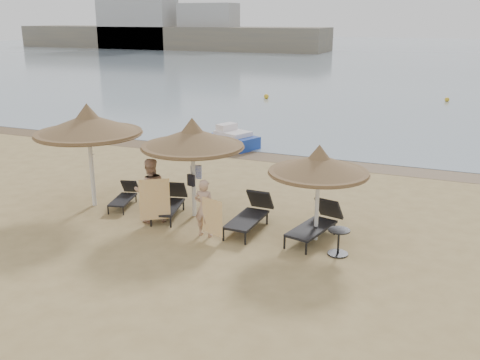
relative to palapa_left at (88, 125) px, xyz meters
The scene contains 21 objects.
ground 4.83m from the palapa_left, 21.66° to the right, with size 160.00×160.00×0.00m, color tan.
sea 78.63m from the palapa_left, 87.24° to the left, with size 200.00×140.00×0.03m, color gray.
wet_sand_strip 9.13m from the palapa_left, 64.39° to the left, with size 200.00×1.60×0.01m, color brown.
far_shore 79.24m from the palapa_left, 105.61° to the left, with size 150.00×54.80×12.00m.
palapa_left is the anchor object (origin of this frame).
palapa_center 3.40m from the palapa_left, ahead, with size 3.02×3.02×2.99m.
palapa_right 7.23m from the palapa_left, ahead, with size 2.65×2.65×2.63m.
lounger_far_left 2.48m from the palapa_left, 21.75° to the left, with size 0.90×1.66×0.71m.
lounger_near_left 3.45m from the palapa_left, ahead, with size 1.09×2.03×0.87m.
lounger_near_right 5.72m from the palapa_left, ahead, with size 0.75×2.14×0.95m.
lounger_far_right 7.51m from the palapa_left, ahead, with size 1.17×2.22×0.95m.
side_table 8.33m from the palapa_left, ahead, with size 0.56×0.56×0.67m.
person_left 2.89m from the palapa_left, 11.84° to the right, with size 1.01×0.66×2.20m, color tan.
person_right 4.73m from the palapa_left, 11.57° to the right, with size 0.86×0.56×1.87m, color tan.
towel_left 3.39m from the palapa_left, 17.20° to the right, with size 0.73×0.48×1.20m.
towel_right 5.19m from the palapa_left, 13.64° to the right, with size 0.69×0.23×1.00m.
bag_patterned 3.65m from the palapa_left, ahead, with size 0.33×0.20×0.40m.
bag_dark 3.67m from the palapa_left, ahead, with size 0.26×0.15×0.34m.
pedal_boat 9.22m from the palapa_left, 83.84° to the left, with size 2.59×2.08×1.05m.
buoy_left 23.99m from the palapa_left, 96.53° to the left, with size 0.36×0.36×0.36m, color gold.
buoy_mid 28.98m from the palapa_left, 70.73° to the left, with size 0.33×0.33×0.33m, color gold.
Camera 1 is at (6.63, -11.55, 5.76)m, focal length 40.00 mm.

